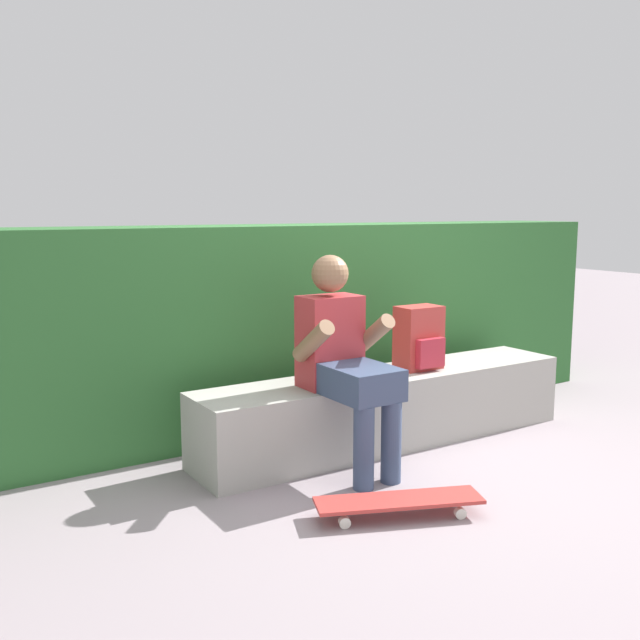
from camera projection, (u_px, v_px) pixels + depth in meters
The scene contains 6 objects.
ground_plane at pixel (435, 463), 4.13m from camera, with size 24.00×24.00×0.00m, color gray.
bench_main at pixel (388, 408), 4.47m from camera, with size 2.53×0.48×0.45m.
person_skater at pixel (344, 356), 3.97m from camera, with size 0.49×0.62×1.20m.
skateboard_near_person at pixel (399, 502), 3.41m from camera, with size 0.82×0.49×0.09m.
backpack_on_bench at pixel (420, 339), 4.52m from camera, with size 0.28×0.23×0.40m.
hedge_row at pixel (269, 326), 4.82m from camera, with size 5.43×0.65×1.34m.
Camera 1 is at (-2.68, -2.98, 1.45)m, focal length 40.33 mm.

